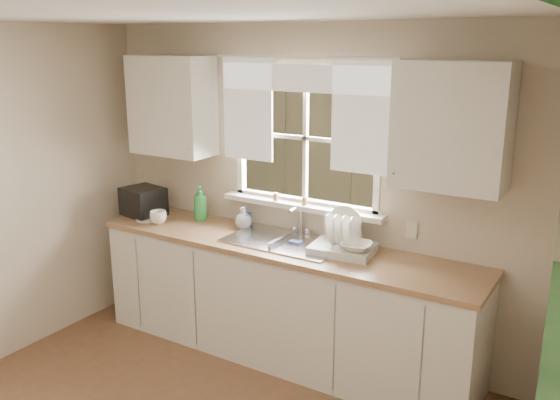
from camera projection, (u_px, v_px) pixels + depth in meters
The scene contains 19 objects.
room_walls at pixel (95, 281), 2.88m from camera, with size 3.62×4.02×2.50m.
ceiling at pixel (83, 9), 2.60m from camera, with size 3.60×4.00×0.02m, color silver.
window at pixel (304, 160), 4.51m from camera, with size 1.38×0.16×1.06m.
curtains at pixel (301, 101), 4.35m from camera, with size 1.50×0.03×0.81m.
base_cabinets at pixel (282, 302), 4.52m from camera, with size 3.00×0.62×0.87m, color silver.
countertop at pixel (282, 246), 4.40m from camera, with size 3.04×0.65×0.04m, color #97704B.
upper_cabinet_left at pixel (172, 106), 4.85m from camera, with size 0.70×0.33×0.80m, color silver.
upper_cabinet_right at pixel (452, 126), 3.69m from camera, with size 0.70×0.33×0.80m, color silver.
wall_outlet at pixel (412, 230), 4.15m from camera, with size 0.08×0.01×0.12m, color beige.
sill_jars at pixel (290, 199), 4.58m from camera, with size 0.30×0.04×0.06m.
sink at pixel (284, 251), 4.44m from camera, with size 0.88×0.52×0.40m.
dish_rack at pixel (343, 243), 4.19m from camera, with size 0.47×0.38×0.31m.
bowl at pixel (356, 246), 4.08m from camera, with size 0.22×0.22×0.05m, color white.
soap_bottle_a at pixel (200, 203), 4.92m from camera, with size 0.12×0.12×0.30m, color #2B853A.
soap_bottle_b at pixel (245, 217), 4.75m from camera, with size 0.08×0.08×0.18m, color blue.
soap_bottle_c at pixel (243, 218), 4.73m from camera, with size 0.13×0.13×0.17m, color beige.
saucer at pixel (148, 219), 4.97m from camera, with size 0.20×0.20×0.01m, color white.
cup at pixel (158, 217), 4.85m from camera, with size 0.14×0.14×0.11m, color white.
black_appliance at pixel (143, 201), 5.08m from camera, with size 0.33×0.29×0.24m, color black.
Camera 1 is at (2.17, -1.87, 2.36)m, focal length 38.00 mm.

